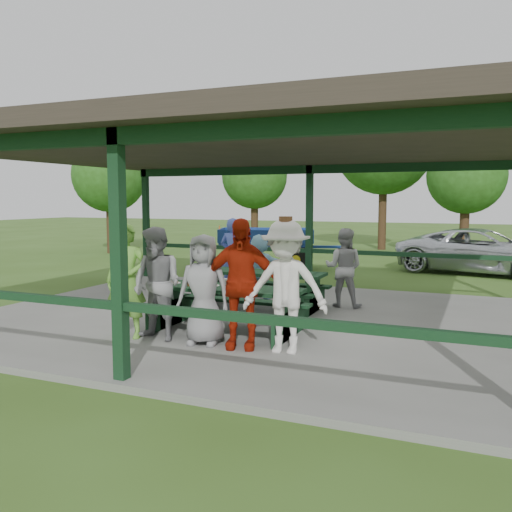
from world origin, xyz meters
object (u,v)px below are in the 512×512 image
at_px(contestant_red, 240,284).
at_px(farm_trailer, 267,247).
at_px(picnic_table_far, 259,285).
at_px(spectator_lblue, 259,266).
at_px(picnic_table_near, 226,304).
at_px(contestant_green, 127,281).
at_px(contestant_grey_left, 157,284).
at_px(spectator_grey, 344,268).
at_px(pickup_truck, 482,251).
at_px(contestant_white_fedora, 285,287).
at_px(spectator_blue, 233,255).
at_px(contestant_grey_mid, 204,289).

xyz_separation_m(contestant_red, farm_trailer, (-3.27, 9.25, -0.35)).
height_order(picnic_table_far, spectator_lblue, spectator_lblue).
relative_size(picnic_table_far, contestant_red, 1.37).
bearing_deg(picnic_table_near, contestant_green, -144.20).
distance_m(contestant_green, contestant_grey_left, 0.54).
bearing_deg(contestant_green, contestant_grey_left, -10.89).
xyz_separation_m(contestant_red, spectator_grey, (0.66, 3.60, -0.15)).
height_order(contestant_red, farm_trailer, contestant_red).
bearing_deg(farm_trailer, spectator_lblue, -88.80).
xyz_separation_m(picnic_table_near, spectator_lblue, (-0.66, 3.00, 0.24)).
height_order(pickup_truck, farm_trailer, farm_trailer).
bearing_deg(contestant_white_fedora, farm_trailer, 106.39).
xyz_separation_m(picnic_table_near, contestant_green, (-1.28, -0.93, 0.43)).
bearing_deg(contestant_grey_left, contestant_white_fedora, 12.59).
relative_size(contestant_white_fedora, spectator_blue, 1.11).
xyz_separation_m(contestant_white_fedora, spectator_blue, (-2.85, 4.29, -0.07)).
height_order(picnic_table_far, farm_trailer, farm_trailer).
relative_size(contestant_grey_left, spectator_blue, 1.01).
bearing_deg(spectator_grey, contestant_green, 53.92).
relative_size(picnic_table_near, spectator_lblue, 1.78).
height_order(picnic_table_far, contestant_green, contestant_green).
bearing_deg(spectator_lblue, contestant_red, 98.46).
xyz_separation_m(picnic_table_near, contestant_white_fedora, (1.29, -0.75, 0.47)).
distance_m(contestant_red, spectator_grey, 3.67).
bearing_deg(pickup_truck, contestant_red, 175.23).
distance_m(picnic_table_near, picnic_table_far, 2.02).
xyz_separation_m(spectator_blue, farm_trailer, (-1.12, 4.93, -0.26)).
xyz_separation_m(contestant_red, contestant_white_fedora, (0.69, 0.02, -0.01)).
relative_size(contestant_green, farm_trailer, 0.44).
xyz_separation_m(picnic_table_near, contestant_red, (0.60, -0.77, 0.48)).
bearing_deg(pickup_truck, farm_trailer, 115.18).
height_order(picnic_table_near, pickup_truck, pickup_truck).
relative_size(contestant_grey_left, contestant_grey_mid, 1.06).
bearing_deg(contestant_grey_mid, contestant_red, -6.08).
relative_size(picnic_table_far, contestant_grey_left, 1.49).
xyz_separation_m(picnic_table_near, spectator_grey, (1.26, 2.83, 0.33)).
height_order(contestant_white_fedora, pickup_truck, contestant_white_fedora).
bearing_deg(picnic_table_near, contestant_grey_left, -130.37).
height_order(picnic_table_far, contestant_grey_left, contestant_grey_left).
distance_m(contestant_grey_mid, spectator_blue, 4.61).
bearing_deg(spectator_blue, contestant_white_fedora, 122.09).
bearing_deg(contestant_green, contestant_white_fedora, -11.66).
height_order(contestant_white_fedora, spectator_blue, contestant_white_fedora).
height_order(contestant_grey_mid, contestant_red, contestant_red).
relative_size(contestant_grey_mid, farm_trailer, 0.41).
relative_size(pickup_truck, farm_trailer, 1.22).
height_order(contestant_grey_left, pickup_truck, contestant_grey_left).
bearing_deg(contestant_white_fedora, spectator_lblue, 110.58).
xyz_separation_m(contestant_grey_left, contestant_grey_mid, (0.76, 0.09, -0.05)).
distance_m(spectator_lblue, spectator_grey, 1.92).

